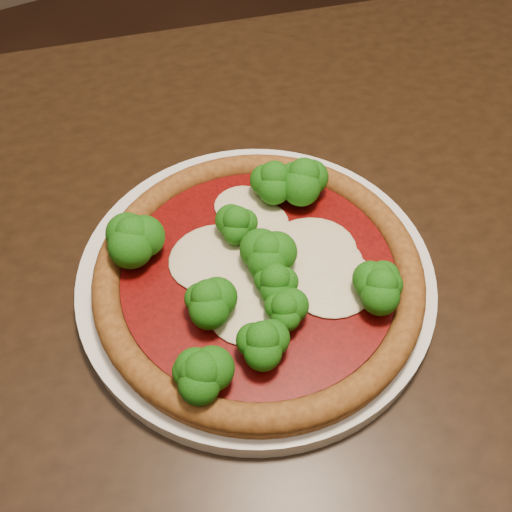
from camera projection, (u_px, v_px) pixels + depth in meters
floor at (266, 475)px, 1.14m from camera, size 4.00×4.00×0.00m
dining_table at (330, 326)px, 0.60m from camera, size 1.33×1.14×0.75m
plate at (256, 277)px, 0.51m from camera, size 0.31×0.31×0.02m
pizza at (259, 271)px, 0.48m from camera, size 0.28×0.28×0.06m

